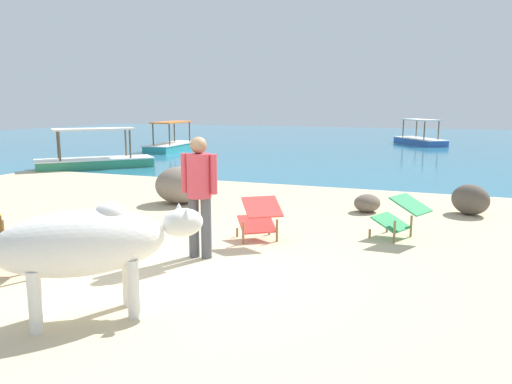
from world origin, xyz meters
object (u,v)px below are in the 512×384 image
at_px(bottle, 1,229).
at_px(deck_chair_far, 259,217).
at_px(deck_chair_near, 401,215).
at_px(person_standing, 199,188).
at_px(low_bench_table, 6,243).
at_px(boat_teal, 172,144).
at_px(boat_green, 95,160).
at_px(boat_blue, 420,139).
at_px(cow, 88,243).

distance_m(bottle, deck_chair_far, 3.42).
bearing_deg(deck_chair_near, person_standing, 61.34).
height_order(low_bench_table, person_standing, person_standing).
distance_m(person_standing, boat_teal, 16.39).
xyz_separation_m(deck_chair_far, person_standing, (-0.47, -1.01, 0.56)).
height_order(deck_chair_far, boat_green, boat_green).
xyz_separation_m(bottle, boat_blue, (3.41, 23.01, -0.35)).
relative_size(deck_chair_near, person_standing, 0.56).
bearing_deg(person_standing, deck_chair_near, -54.54).
bearing_deg(low_bench_table, bottle, -85.69).
distance_m(deck_chair_near, boat_green, 11.58).
height_order(deck_chair_far, boat_blue, boat_blue).
bearing_deg(deck_chair_near, bottle, 62.42).
relative_size(cow, boat_green, 0.50).
distance_m(low_bench_table, boat_green, 10.72).
bearing_deg(low_bench_table, deck_chair_far, 25.62).
height_order(low_bench_table, deck_chair_far, deck_chair_far).
distance_m(cow, deck_chair_far, 3.18).
relative_size(low_bench_table, bottle, 2.93).
bearing_deg(cow, boat_teal, 74.05).
xyz_separation_m(low_bench_table, deck_chair_far, (2.31, 2.47, -0.01)).
relative_size(cow, boat_blue, 0.46).
bearing_deg(bottle, boat_green, 123.25).
height_order(person_standing, boat_teal, person_standing).
bearing_deg(deck_chair_far, bottle, 102.70).
relative_size(boat_blue, boat_green, 1.08).
relative_size(low_bench_table, person_standing, 0.54).
bearing_deg(boat_teal, person_standing, 26.39).
distance_m(deck_chair_far, boat_teal, 15.79).
bearing_deg(low_bench_table, boat_teal, 92.36).
distance_m(deck_chair_far, boat_green, 10.45).
xyz_separation_m(bottle, person_standing, (1.80, 1.55, 0.35)).
height_order(cow, boat_teal, boat_teal).
height_order(deck_chair_near, person_standing, person_standing).
bearing_deg(boat_green, boat_teal, 52.06).
bearing_deg(boat_teal, bottle, 18.41).
xyz_separation_m(bottle, deck_chair_near, (4.22, 3.45, -0.21)).
height_order(low_bench_table, boat_blue, boat_blue).
height_order(deck_chair_near, boat_teal, boat_teal).
bearing_deg(boat_teal, deck_chair_far, 29.75).
relative_size(cow, deck_chair_near, 1.87).
bearing_deg(deck_chair_far, boat_teal, -0.59).
relative_size(boat_blue, boat_teal, 0.99).
distance_m(bottle, boat_green, 10.81).
height_order(boat_teal, boat_green, same).
bearing_deg(person_standing, boat_teal, 28.98).
relative_size(low_bench_table, boat_teal, 0.23).
bearing_deg(bottle, boat_blue, 81.58).
bearing_deg(boat_green, deck_chair_far, -84.17).
bearing_deg(boat_teal, deck_chair_near, 37.18).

